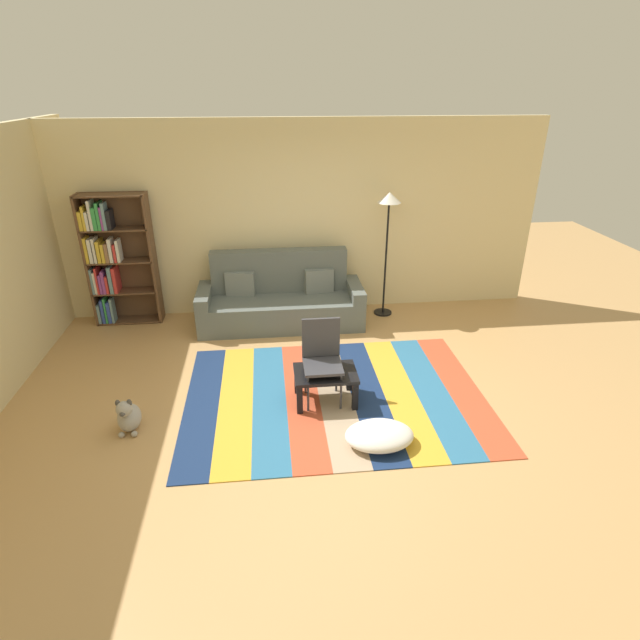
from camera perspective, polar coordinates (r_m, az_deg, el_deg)
ground_plane at (r=5.48m, az=0.30°, el=-9.18°), size 14.00×14.00×0.00m
back_wall at (r=7.26m, az=-1.99°, el=11.38°), size 6.80×0.10×2.70m
rug at (r=5.54m, az=1.74°, el=-8.65°), size 3.22×2.37×0.01m
couch at (r=7.07m, az=-4.48°, el=2.23°), size 2.26×0.80×1.00m
bookshelf at (r=7.43m, az=-22.47°, el=6.35°), size 0.90×0.28×1.81m
coffee_table at (r=5.32m, az=0.62°, el=-6.55°), size 0.66×0.46×0.35m
pouf at (r=4.87m, az=6.73°, el=-12.87°), size 0.65×0.47×0.19m
dog at (r=5.32m, az=-20.90°, el=-10.17°), size 0.22×0.35×0.40m
standing_lamp at (r=7.04m, az=7.77°, el=11.83°), size 0.32×0.32×1.78m
tv_remote at (r=5.34m, az=1.27°, el=-5.41°), size 0.05×0.15×0.02m
folding_chair at (r=5.27m, az=0.21°, el=-3.85°), size 0.40×0.40×0.90m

